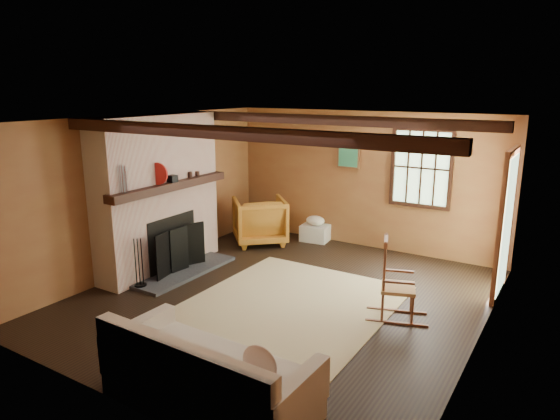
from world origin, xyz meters
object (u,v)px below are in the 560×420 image
Objects in this scene: sofa at (207,381)px; laundry_basket at (315,233)px; fireplace at (159,200)px; rocking_chair at (395,285)px; armchair at (260,221)px.

sofa is 3.94× the size of laundry_basket.
rocking_chair is at bearing 3.57° from fireplace.
armchair is at bearing 42.99° from rocking_chair.
rocking_chair is at bearing -44.75° from laundry_basket.
sofa is 5.18m from laundry_basket.
laundry_basket is at bearing 108.67° from sofa.
armchair is (-0.81, -0.64, 0.27)m from laundry_basket.
fireplace is 3.87m from sofa.
rocking_chair reaches higher than armchair.
laundry_basket is (1.38, 2.54, -0.95)m from fireplace.
sofa is at bearing 144.17° from rocking_chair.
armchair is at bearing -141.66° from laundry_basket.
sofa is (2.92, -2.40, -0.82)m from fireplace.
fireplace is 2.59× the size of armchair.
fireplace reaches higher than laundry_basket.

